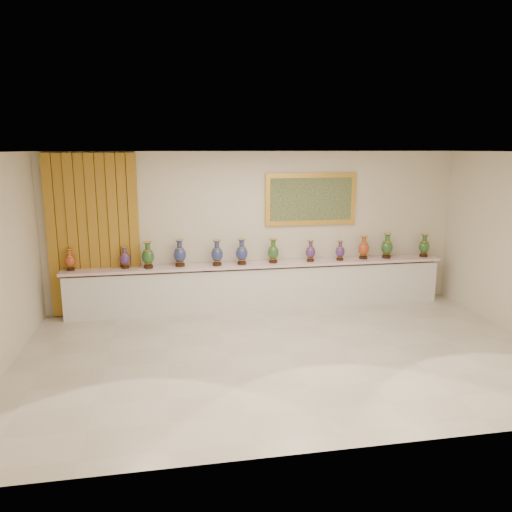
% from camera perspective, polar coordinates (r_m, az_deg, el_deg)
% --- Properties ---
extents(ground, '(8.00, 8.00, 0.00)m').
position_cam_1_polar(ground, '(7.72, 3.50, -11.08)').
color(ground, beige).
rests_on(ground, ground).
extents(room, '(8.00, 8.00, 8.00)m').
position_cam_1_polar(room, '(9.46, -14.13, 2.98)').
color(room, beige).
rests_on(room, ground).
extents(counter, '(7.28, 0.48, 0.90)m').
position_cam_1_polar(counter, '(9.67, 0.36, -3.48)').
color(counter, white).
rests_on(counter, ground).
extents(vase_0, '(0.22, 0.22, 0.40)m').
position_cam_1_polar(vase_0, '(9.54, -20.48, -0.50)').
color(vase_0, '#311B0D').
rests_on(vase_0, counter).
extents(vase_1, '(0.21, 0.21, 0.41)m').
position_cam_1_polar(vase_1, '(9.41, -14.75, -0.27)').
color(vase_1, '#311B0D').
rests_on(vase_1, counter).
extents(vase_2, '(0.25, 0.25, 0.49)m').
position_cam_1_polar(vase_2, '(9.32, -12.24, -0.02)').
color(vase_2, '#311B0D').
rests_on(vase_2, counter).
extents(vase_3, '(0.28, 0.28, 0.51)m').
position_cam_1_polar(vase_3, '(9.35, -8.70, 0.20)').
color(vase_3, '#311B0D').
rests_on(vase_3, counter).
extents(vase_4, '(0.24, 0.24, 0.48)m').
position_cam_1_polar(vase_4, '(9.34, -4.48, 0.23)').
color(vase_4, '#311B0D').
rests_on(vase_4, counter).
extents(vase_5, '(0.29, 0.29, 0.49)m').
position_cam_1_polar(vase_5, '(9.41, -1.65, 0.36)').
color(vase_5, '#311B0D').
rests_on(vase_5, counter).
extents(vase_6, '(0.25, 0.25, 0.46)m').
position_cam_1_polar(vase_6, '(9.54, 1.98, 0.45)').
color(vase_6, '#311B0D').
rests_on(vase_6, counter).
extents(vase_7, '(0.24, 0.24, 0.41)m').
position_cam_1_polar(vase_7, '(9.72, 6.24, 0.47)').
color(vase_7, '#311B0D').
rests_on(vase_7, counter).
extents(vase_8, '(0.19, 0.19, 0.39)m').
position_cam_1_polar(vase_8, '(9.90, 9.59, 0.52)').
color(vase_8, '#311B0D').
rests_on(vase_8, counter).
extents(vase_9, '(0.24, 0.24, 0.46)m').
position_cam_1_polar(vase_9, '(10.12, 12.20, 0.85)').
color(vase_9, '#311B0D').
rests_on(vase_9, counter).
extents(vase_10, '(0.24, 0.24, 0.50)m').
position_cam_1_polar(vase_10, '(10.29, 14.73, 1.01)').
color(vase_10, '#311B0D').
rests_on(vase_10, counter).
extents(vase_11, '(0.26, 0.26, 0.46)m').
position_cam_1_polar(vase_11, '(10.64, 18.66, 1.04)').
color(vase_11, '#311B0D').
rests_on(vase_11, counter).
extents(label_card, '(0.10, 0.06, 0.00)m').
position_cam_1_polar(label_card, '(9.28, -12.87, -1.49)').
color(label_card, white).
rests_on(label_card, counter).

